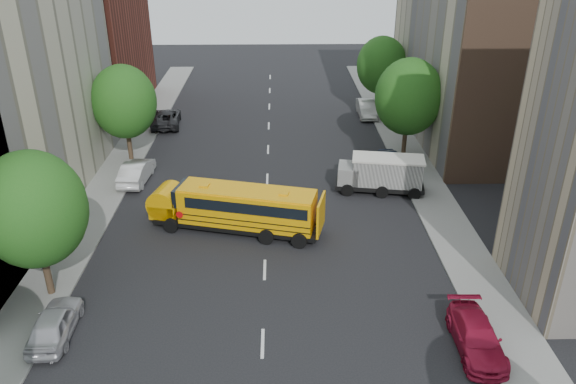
{
  "coord_description": "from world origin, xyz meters",
  "views": [
    {
      "loc": [
        0.73,
        -28.05,
        17.52
      ],
      "look_at": [
        1.38,
        2.0,
        2.83
      ],
      "focal_mm": 35.0,
      "sensor_mm": 36.0,
      "label": 1
    }
  ],
  "objects_px": {
    "street_tree_5": "(382,65)",
    "safari_truck": "(381,174)",
    "parked_car_4": "(393,162)",
    "street_tree_4": "(409,97)",
    "parked_car_2": "(166,118)",
    "parked_car_5": "(367,108)",
    "parked_car_3": "(476,337)",
    "street_tree_1": "(33,210)",
    "parked_car_1": "(136,172)",
    "street_tree_2": "(124,102)",
    "school_bus": "(235,206)",
    "parked_car_0": "(55,323)"
  },
  "relations": [
    {
      "from": "street_tree_5",
      "to": "safari_truck",
      "type": "bearing_deg",
      "value": -99.2
    },
    {
      "from": "safari_truck",
      "to": "parked_car_4",
      "type": "distance_m",
      "value": 3.93
    },
    {
      "from": "street_tree_4",
      "to": "street_tree_5",
      "type": "relative_size",
      "value": 1.08
    },
    {
      "from": "street_tree_5",
      "to": "parked_car_2",
      "type": "height_order",
      "value": "street_tree_5"
    },
    {
      "from": "street_tree_5",
      "to": "parked_car_5",
      "type": "relative_size",
      "value": 1.6
    },
    {
      "from": "parked_car_3",
      "to": "street_tree_4",
      "type": "bearing_deg",
      "value": 87.58
    },
    {
      "from": "street_tree_1",
      "to": "parked_car_5",
      "type": "bearing_deg",
      "value": 54.34
    },
    {
      "from": "parked_car_1",
      "to": "parked_car_4",
      "type": "height_order",
      "value": "parked_car_1"
    },
    {
      "from": "street_tree_5",
      "to": "parked_car_3",
      "type": "relative_size",
      "value": 1.62
    },
    {
      "from": "street_tree_4",
      "to": "parked_car_3",
      "type": "bearing_deg",
      "value": -93.56
    },
    {
      "from": "street_tree_4",
      "to": "parked_car_5",
      "type": "distance_m",
      "value": 11.62
    },
    {
      "from": "street_tree_2",
      "to": "safari_truck",
      "type": "xyz_separation_m",
      "value": [
        19.04,
        -6.24,
        -3.43
      ]
    },
    {
      "from": "street_tree_2",
      "to": "parked_car_1",
      "type": "distance_m",
      "value": 5.96
    },
    {
      "from": "parked_car_1",
      "to": "parked_car_4",
      "type": "xyz_separation_m",
      "value": [
        19.2,
        1.45,
        -0.06
      ]
    },
    {
      "from": "school_bus",
      "to": "parked_car_4",
      "type": "relative_size",
      "value": 2.5
    },
    {
      "from": "parked_car_0",
      "to": "parked_car_5",
      "type": "xyz_separation_m",
      "value": [
        19.2,
        31.95,
        0.05
      ]
    },
    {
      "from": "street_tree_5",
      "to": "street_tree_2",
      "type": "bearing_deg",
      "value": -151.39
    },
    {
      "from": "street_tree_5",
      "to": "school_bus",
      "type": "bearing_deg",
      "value": -118.72
    },
    {
      "from": "street_tree_1",
      "to": "parked_car_4",
      "type": "xyz_separation_m",
      "value": [
        20.6,
        15.31,
        -4.23
      ]
    },
    {
      "from": "parked_car_1",
      "to": "school_bus",
      "type": "bearing_deg",
      "value": 140.18
    },
    {
      "from": "street_tree_2",
      "to": "parked_car_4",
      "type": "height_order",
      "value": "street_tree_2"
    },
    {
      "from": "parked_car_0",
      "to": "parked_car_3",
      "type": "relative_size",
      "value": 0.92
    },
    {
      "from": "street_tree_5",
      "to": "safari_truck",
      "type": "relative_size",
      "value": 1.17
    },
    {
      "from": "street_tree_4",
      "to": "parked_car_4",
      "type": "distance_m",
      "value": 5.31
    },
    {
      "from": "street_tree_5",
      "to": "street_tree_1",
      "type": "bearing_deg",
      "value": -126.25
    },
    {
      "from": "parked_car_1",
      "to": "parked_car_4",
      "type": "relative_size",
      "value": 1.12
    },
    {
      "from": "parked_car_4",
      "to": "street_tree_4",
      "type": "bearing_deg",
      "value": 56.97
    },
    {
      "from": "street_tree_2",
      "to": "parked_car_2",
      "type": "bearing_deg",
      "value": 80.43
    },
    {
      "from": "street_tree_2",
      "to": "parked_car_5",
      "type": "bearing_deg",
      "value": 27.46
    },
    {
      "from": "school_bus",
      "to": "parked_car_3",
      "type": "relative_size",
      "value": 2.28
    },
    {
      "from": "school_bus",
      "to": "parked_car_1",
      "type": "relative_size",
      "value": 2.22
    },
    {
      "from": "school_bus",
      "to": "parked_car_3",
      "type": "distance_m",
      "value": 15.96
    },
    {
      "from": "street_tree_5",
      "to": "parked_car_4",
      "type": "distance_m",
      "value": 15.29
    },
    {
      "from": "street_tree_5",
      "to": "parked_car_5",
      "type": "height_order",
      "value": "street_tree_5"
    },
    {
      "from": "safari_truck",
      "to": "parked_car_2",
      "type": "bearing_deg",
      "value": 149.46
    },
    {
      "from": "street_tree_1",
      "to": "parked_car_1",
      "type": "bearing_deg",
      "value": 84.23
    },
    {
      "from": "street_tree_1",
      "to": "parked_car_3",
      "type": "bearing_deg",
      "value": -12.41
    },
    {
      "from": "parked_car_0",
      "to": "parked_car_2",
      "type": "xyz_separation_m",
      "value": [
        0.0,
        29.54,
        0.03
      ]
    },
    {
      "from": "street_tree_1",
      "to": "parked_car_0",
      "type": "height_order",
      "value": "street_tree_1"
    },
    {
      "from": "street_tree_1",
      "to": "parked_car_2",
      "type": "distance_m",
      "value": 26.67
    },
    {
      "from": "street_tree_1",
      "to": "street_tree_5",
      "type": "xyz_separation_m",
      "value": [
        22.0,
        30.0,
        -0.25
      ]
    },
    {
      "from": "street_tree_1",
      "to": "parked_car_1",
      "type": "height_order",
      "value": "street_tree_1"
    },
    {
      "from": "street_tree_2",
      "to": "parked_car_1",
      "type": "height_order",
      "value": "street_tree_2"
    },
    {
      "from": "street_tree_5",
      "to": "parked_car_1",
      "type": "height_order",
      "value": "street_tree_5"
    },
    {
      "from": "parked_car_0",
      "to": "parked_car_4",
      "type": "distance_m",
      "value": 26.69
    },
    {
      "from": "street_tree_1",
      "to": "street_tree_5",
      "type": "distance_m",
      "value": 37.2
    },
    {
      "from": "parked_car_4",
      "to": "parked_car_5",
      "type": "distance_m",
      "value": 13.4
    },
    {
      "from": "school_bus",
      "to": "safari_truck",
      "type": "relative_size",
      "value": 1.65
    },
    {
      "from": "street_tree_1",
      "to": "parked_car_2",
      "type": "bearing_deg",
      "value": 86.95
    },
    {
      "from": "street_tree_1",
      "to": "parked_car_0",
      "type": "relative_size",
      "value": 1.86
    }
  ]
}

